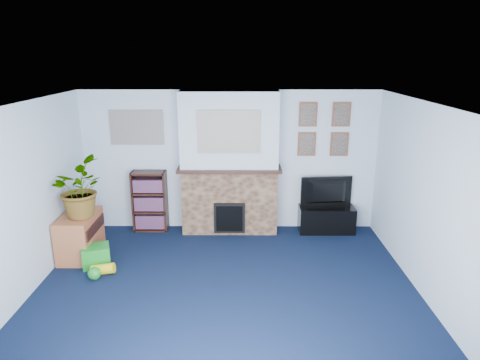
{
  "coord_description": "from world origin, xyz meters",
  "views": [
    {
      "loc": [
        0.2,
        -4.85,
        2.97
      ],
      "look_at": [
        0.18,
        0.76,
        1.3
      ],
      "focal_mm": 32.0,
      "sensor_mm": 36.0,
      "label": 1
    }
  ],
  "objects_px": {
    "tv_stand": "(326,219)",
    "television": "(328,193)",
    "bookshelf": "(150,202)",
    "sideboard": "(80,234)"
  },
  "relations": [
    {
      "from": "bookshelf",
      "to": "tv_stand",
      "type": "bearing_deg",
      "value": -1.44
    },
    {
      "from": "television",
      "to": "bookshelf",
      "type": "bearing_deg",
      "value": -7.13
    },
    {
      "from": "tv_stand",
      "to": "bookshelf",
      "type": "bearing_deg",
      "value": 178.56
    },
    {
      "from": "tv_stand",
      "to": "television",
      "type": "height_order",
      "value": "television"
    },
    {
      "from": "television",
      "to": "tv_stand",
      "type": "bearing_deg",
      "value": 83.93
    },
    {
      "from": "television",
      "to": "bookshelf",
      "type": "relative_size",
      "value": 0.84
    },
    {
      "from": "tv_stand",
      "to": "sideboard",
      "type": "distance_m",
      "value": 4.02
    },
    {
      "from": "tv_stand",
      "to": "bookshelf",
      "type": "relative_size",
      "value": 0.9
    },
    {
      "from": "bookshelf",
      "to": "sideboard",
      "type": "height_order",
      "value": "bookshelf"
    },
    {
      "from": "tv_stand",
      "to": "television",
      "type": "xyz_separation_m",
      "value": [
        0.0,
        0.02,
        0.48
      ]
    }
  ]
}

